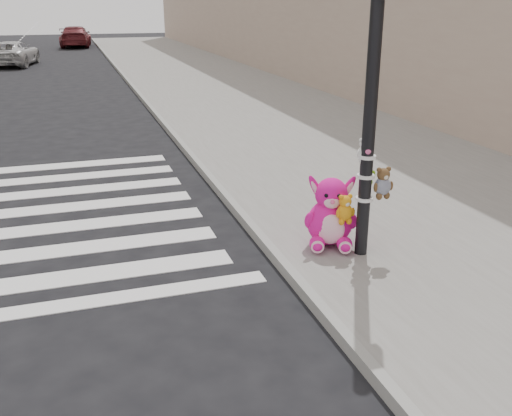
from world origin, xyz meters
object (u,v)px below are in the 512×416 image
object	(u,v)px
pink_bunny	(331,217)
car_white_near	(12,54)
red_teddy	(329,230)
signal_pole	(369,128)

from	to	relation	value
pink_bunny	car_white_near	bearing A→B (deg)	123.22
pink_bunny	red_teddy	xyz separation A→B (m)	(0.09, 0.23, -0.30)
signal_pole	pink_bunny	distance (m)	1.33
signal_pole	red_teddy	world-z (taller)	signal_pole
car_white_near	signal_pole	bearing A→B (deg)	111.97
signal_pole	car_white_near	world-z (taller)	signal_pole
pink_bunny	car_white_near	distance (m)	27.65
red_teddy	car_white_near	distance (m)	27.45
signal_pole	pink_bunny	size ratio (longest dim) A/B	4.04
signal_pole	red_teddy	distance (m)	1.67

